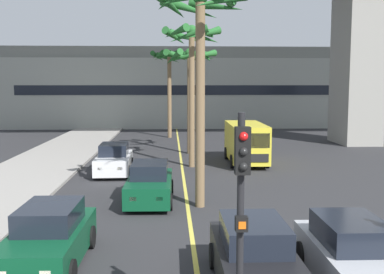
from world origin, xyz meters
name	(u,v)px	position (x,y,z in m)	size (l,w,h in m)	color
lane_stripe_center	(183,174)	(0.00, 24.00, 0.00)	(0.14, 56.00, 0.01)	#DBCC4C
pier_building_backdrop	(176,88)	(0.00, 52.54, 4.23)	(36.76, 8.04, 8.58)	#ADB2A8
car_queue_front	(352,256)	(3.53, 10.42, 0.72)	(1.88, 4.12, 1.56)	#B7BABF
car_queue_second	(150,184)	(-1.47, 18.45, 0.72)	(1.89, 4.13, 1.56)	#0C4728
car_queue_third	(254,258)	(1.25, 10.39, 0.72)	(1.85, 4.11, 1.56)	black
car_queue_fourth	(114,160)	(-3.60, 24.42, 0.72)	(1.92, 4.15, 1.56)	white
car_queue_fifth	(49,238)	(-3.76, 12.03, 0.72)	(1.88, 4.12, 1.56)	#0C4728
delivery_van	(246,142)	(3.80, 27.22, 1.29)	(2.22, 5.28, 2.36)	yellow
traffic_light_median_near	(241,204)	(0.50, 7.63, 2.71)	(0.24, 0.37, 4.20)	black
palm_tree_near_median	(200,26)	(0.45, 17.60, 6.77)	(3.57, 3.65, 8.15)	brown
palm_tree_mid_median	(170,65)	(-0.69, 40.85, 6.30)	(3.37, 3.42, 7.61)	brown
palm_tree_far_median	(190,65)	(0.66, 31.29, 5.91)	(3.58, 3.66, 7.02)	brown
palm_tree_farthest_median	(192,49)	(0.58, 26.22, 6.60)	(3.36, 3.37, 7.89)	brown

